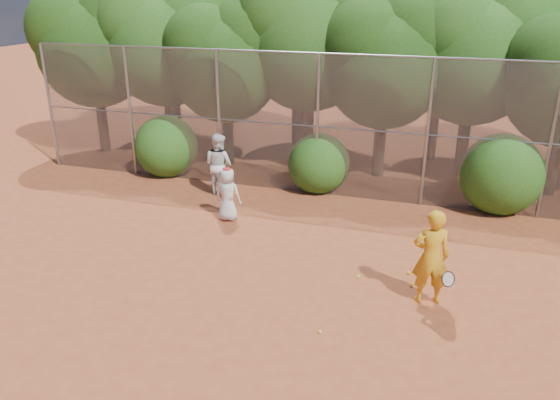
% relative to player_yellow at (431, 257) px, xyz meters
% --- Properties ---
extents(ground, '(80.00, 80.00, 0.00)m').
position_rel_player_yellow_xyz_m(ground, '(-2.47, -0.93, -0.96)').
color(ground, brown).
rests_on(ground, ground).
extents(fence_back, '(20.05, 0.09, 4.03)m').
position_rel_player_yellow_xyz_m(fence_back, '(-2.59, 5.07, 1.10)').
color(fence_back, gray).
rests_on(fence_back, ground).
extents(tree_0, '(4.38, 3.81, 6.00)m').
position_rel_player_yellow_xyz_m(tree_0, '(-11.91, 7.11, 2.98)').
color(tree_0, black).
rests_on(tree_0, ground).
extents(tree_1, '(4.64, 4.03, 6.35)m').
position_rel_player_yellow_xyz_m(tree_1, '(-9.41, 7.61, 3.21)').
color(tree_1, black).
rests_on(tree_1, ground).
extents(tree_2, '(3.99, 3.47, 5.47)m').
position_rel_player_yellow_xyz_m(tree_2, '(-6.92, 6.90, 2.63)').
color(tree_2, black).
rests_on(tree_2, ground).
extents(tree_3, '(4.89, 4.26, 6.70)m').
position_rel_player_yellow_xyz_m(tree_3, '(-4.41, 7.91, 3.44)').
color(tree_3, black).
rests_on(tree_3, ground).
extents(tree_4, '(4.19, 3.64, 5.73)m').
position_rel_player_yellow_xyz_m(tree_4, '(-1.92, 7.31, 2.80)').
color(tree_4, black).
rests_on(tree_4, ground).
extents(tree_5, '(4.51, 3.92, 6.17)m').
position_rel_player_yellow_xyz_m(tree_5, '(0.59, 8.11, 3.09)').
color(tree_5, black).
rests_on(tree_5, ground).
extents(tree_9, '(4.83, 4.20, 6.62)m').
position_rel_player_yellow_xyz_m(tree_9, '(-10.41, 9.91, 3.38)').
color(tree_9, black).
rests_on(tree_9, ground).
extents(tree_10, '(5.15, 4.48, 7.06)m').
position_rel_player_yellow_xyz_m(tree_10, '(-5.40, 10.12, 3.67)').
color(tree_10, black).
rests_on(tree_10, ground).
extents(tree_11, '(4.64, 4.03, 6.35)m').
position_rel_player_yellow_xyz_m(tree_11, '(-0.41, 9.71, 3.21)').
color(tree_11, black).
rests_on(tree_11, ground).
extents(bush_0, '(2.00, 2.00, 2.00)m').
position_rel_player_yellow_xyz_m(bush_0, '(-8.47, 5.37, 0.04)').
color(bush_0, '#204D13').
rests_on(bush_0, ground).
extents(bush_1, '(1.80, 1.80, 1.80)m').
position_rel_player_yellow_xyz_m(bush_1, '(-3.47, 5.37, -0.06)').
color(bush_1, '#204D13').
rests_on(bush_1, ground).
extents(bush_2, '(2.20, 2.20, 2.20)m').
position_rel_player_yellow_xyz_m(bush_2, '(1.53, 5.37, 0.14)').
color(bush_2, '#204D13').
rests_on(bush_2, ground).
extents(player_yellow, '(0.91, 0.66, 1.91)m').
position_rel_player_yellow_xyz_m(player_yellow, '(0.00, 0.00, 0.00)').
color(player_yellow, gold).
rests_on(player_yellow, ground).
extents(player_teen, '(0.70, 0.47, 1.43)m').
position_rel_player_yellow_xyz_m(player_teen, '(-5.17, 2.50, -0.25)').
color(player_teen, silver).
rests_on(player_teen, ground).
extents(player_white, '(1.04, 0.92, 1.80)m').
position_rel_player_yellow_xyz_m(player_white, '(-6.14, 4.17, -0.05)').
color(player_white, white).
rests_on(player_white, ground).
extents(ball_0, '(0.07, 0.07, 0.07)m').
position_rel_player_yellow_xyz_m(ball_0, '(-0.32, 0.46, -0.92)').
color(ball_0, yellow).
rests_on(ball_0, ground).
extents(ball_1, '(0.07, 0.07, 0.07)m').
position_rel_player_yellow_xyz_m(ball_1, '(-0.42, 0.96, -0.92)').
color(ball_1, yellow).
rests_on(ball_1, ground).
extents(ball_2, '(0.07, 0.07, 0.07)m').
position_rel_player_yellow_xyz_m(ball_2, '(-1.71, -1.66, -0.92)').
color(ball_2, yellow).
rests_on(ball_2, ground).
extents(ball_4, '(0.07, 0.07, 0.07)m').
position_rel_player_yellow_xyz_m(ball_4, '(-1.41, 0.49, -0.92)').
color(ball_4, yellow).
rests_on(ball_4, ground).
extents(ball_5, '(0.07, 0.07, 0.07)m').
position_rel_player_yellow_xyz_m(ball_5, '(0.20, 1.92, -0.92)').
color(ball_5, yellow).
rests_on(ball_5, ground).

